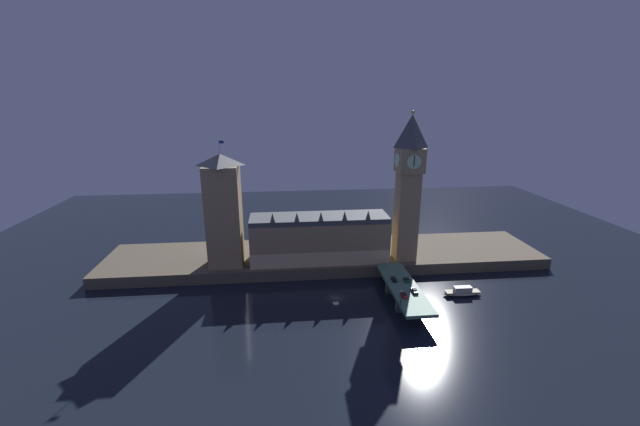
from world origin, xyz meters
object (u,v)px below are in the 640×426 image
car_southbound_lead (415,291)px  car_southbound_trail (407,280)px  street_lamp_near (401,296)px  boat_downstream (462,292)px  car_northbound_lead (394,279)px  pedestrian_near_rail (401,300)px  clock_tower (408,184)px  car_northbound_trail (404,295)px  victoria_tower (224,210)px

car_southbound_lead → car_southbound_trail: 10.09m
car_southbound_trail → street_lamp_near: street_lamp_near is taller
boat_downstream → car_northbound_lead: bearing=173.8°
pedestrian_near_rail → boat_downstream: bearing=25.0°
car_northbound_lead → clock_tower: bearing=64.6°
car_northbound_lead → car_southbound_trail: bearing=-10.1°
car_northbound_lead → car_northbound_trail: car_northbound_lead is taller
victoria_tower → car_southbound_trail: 87.91m
car_northbound_lead → victoria_tower: bearing=158.5°
car_northbound_trail → boat_downstream: 32.20m
street_lamp_near → boat_downstream: size_ratio=0.36×
car_northbound_lead → car_southbound_trail: 5.41m
victoria_tower → car_northbound_trail: victoria_tower is taller
car_southbound_lead → pedestrian_near_rail: 10.80m
car_northbound_lead → car_southbound_lead: size_ratio=0.89×
clock_tower → boat_downstream: size_ratio=4.20×
car_northbound_trail → car_southbound_lead: bearing=30.3°
car_southbound_trail → car_northbound_trail: bearing=-112.0°
car_northbound_lead → car_southbound_lead: (5.32, -11.04, -0.02)m
street_lamp_near → car_southbound_lead: bearing=46.6°
car_southbound_lead → car_southbound_trail: (-0.00, 10.09, -0.10)m
car_southbound_trail → pedestrian_near_rail: pedestrian_near_rail is taller
car_southbound_lead → boat_downstream: (24.35, 7.82, -6.06)m
car_southbound_trail → car_southbound_lead: bearing=-90.0°
victoria_tower → car_southbound_lead: bearing=-26.9°
street_lamp_near → car_southbound_trail: bearing=66.2°
victoria_tower → car_northbound_lead: size_ratio=14.52×
clock_tower → car_southbound_trail: 45.38m
car_northbound_lead → car_southbound_trail: (5.32, -0.95, -0.12)m
boat_downstream → car_southbound_lead: bearing=-162.2°
car_northbound_trail → pedestrian_near_rail: 4.93m
victoria_tower → street_lamp_near: (70.55, -48.95, -21.25)m
car_northbound_lead → pedestrian_near_rail: pedestrian_near_rail is taller
car_southbound_lead → pedestrian_near_rail: (-7.99, -7.26, 0.28)m
clock_tower → boat_downstream: (17.23, -29.42, -41.62)m
clock_tower → pedestrian_near_rail: bearing=-108.7°
clock_tower → boat_downstream: 53.80m
car_southbound_lead → street_lamp_near: bearing=-133.4°
clock_tower → car_southbound_lead: (-7.12, -37.24, -35.55)m
car_southbound_trail → street_lamp_near: size_ratio=0.65×
car_northbound_lead → street_lamp_near: 20.39m
street_lamp_near → boat_downstream: 37.87m
clock_tower → victoria_tower: size_ratio=1.21×
clock_tower → car_southbound_trail: bearing=-104.7°
car_southbound_trail → boat_downstream: (24.35, -2.27, -5.96)m
car_northbound_trail → street_lamp_near: (-3.06, -5.76, 3.10)m
car_northbound_trail → pedestrian_near_rail: bearing=-122.7°
pedestrian_near_rail → car_southbound_lead: bearing=42.3°
car_northbound_lead → car_northbound_trail: size_ratio=1.00×
car_southbound_lead → pedestrian_near_rail: size_ratio=2.43×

